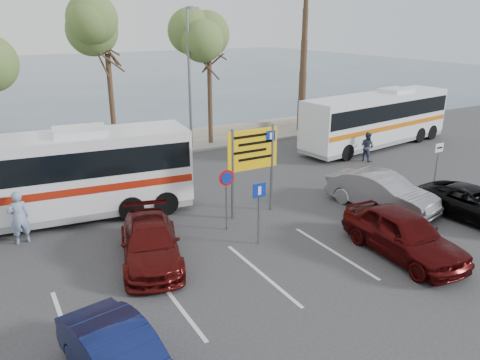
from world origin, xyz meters
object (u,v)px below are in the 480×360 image
suv_black (474,204)px  pedestrian_far (367,147)px  coach_bus_left (37,182)px  car_red (403,234)px  street_lamp_right (190,72)px  coach_bus_right (377,121)px  car_silver_b (381,191)px  direction_sign (253,156)px  pedestrian_near (19,218)px  car_maroon (150,243)px

suv_black → pedestrian_far: 8.31m
coach_bus_left → car_red: 13.33m
car_red → pedestrian_far: pedestrian_far is taller
street_lamp_right → car_red: bearing=-88.2°
coach_bus_right → car_silver_b: coach_bus_right is taller
direction_sign → car_red: 6.24m
coach_bus_left → pedestrian_far: 16.95m
coach_bus_left → pedestrian_near: 1.87m
pedestrian_near → pedestrian_far: pedestrian_near is taller
pedestrian_near → pedestrian_far: size_ratio=1.18×
street_lamp_right → pedestrian_far: 10.90m
pedestrian_far → suv_black: bearing=155.7°
car_silver_b → pedestrian_far: pedestrian_far is taller
coach_bus_left → street_lamp_right: bearing=36.5°
street_lamp_right → coach_bus_right: street_lamp_right is taller
coach_bus_right → pedestrian_near: (-20.54, -3.59, -0.64)m
car_red → coach_bus_left: bearing=142.2°
street_lamp_right → pedestrian_far: (7.43, -7.02, -3.78)m
street_lamp_right → car_silver_b: 13.39m
coach_bus_right → car_red: (-9.67, -10.87, -0.81)m
street_lamp_right → car_maroon: size_ratio=1.79×
street_lamp_right → suv_black: bearing=-70.6°
suv_black → pedestrian_near: size_ratio=2.34×
coach_bus_left → pedestrian_far: coach_bus_left is taller
pedestrian_far → coach_bus_right: bearing=-62.1°
car_silver_b → street_lamp_right: bearing=90.3°
car_silver_b → car_maroon: bearing=164.4°
coach_bus_right → car_maroon: coach_bus_right is taller
car_red → suv_black: (4.80, 0.75, -0.16)m
coach_bus_right → car_maroon: size_ratio=2.51×
car_red → pedestrian_near: 13.09m
direction_sign → car_silver_b: direction_sign is taller
pedestrian_far → car_red: bearing=132.2°
coach_bus_left → suv_black: (14.80, -8.03, -1.04)m
coach_bus_left → suv_black: coach_bus_left is taller
car_maroon → suv_black: 12.55m
pedestrian_near → coach_bus_right: bearing=-178.5°
direction_sign → coach_bus_right: direction_sign is taller
coach_bus_right → direction_sign: bearing=-156.1°
direction_sign → coach_bus_right: 13.33m
street_lamp_right → car_red: (0.50, -15.80, -3.82)m
coach_bus_right → suv_black: (-4.87, -10.12, -0.97)m
suv_black → pedestrian_far: (2.13, 8.03, 0.19)m
car_maroon → pedestrian_far: bearing=34.6°
car_red → pedestrian_near: size_ratio=2.39×
coach_bus_left → car_maroon: 5.74m
suv_black → car_silver_b: (-2.40, 2.56, 0.14)m
street_lamp_right → pedestrian_near: street_lamp_right is taller
car_maroon → suv_black: bearing=1.4°
car_red → pedestrian_far: bearing=55.1°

